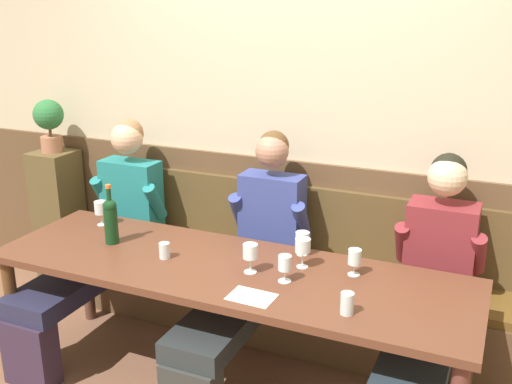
{
  "coord_description": "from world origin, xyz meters",
  "views": [
    {
      "loc": [
        1.25,
        -2.28,
        2.02
      ],
      "look_at": [
        0.04,
        0.46,
        1.05
      ],
      "focal_mm": 41.73,
      "sensor_mm": 36.0,
      "label": 1
    }
  ],
  "objects_px": {
    "person_left_seat": "(102,234)",
    "water_tumbler_center": "(164,251)",
    "wall_bench": "(273,292)",
    "wine_glass_mid_left": "(101,209)",
    "person_center_right_seat": "(430,294)",
    "wine_bottle_amber_mid": "(111,219)",
    "wine_glass_center_front": "(355,258)",
    "person_right_seat": "(249,263)",
    "wine_glass_by_bottle": "(303,247)",
    "dining_table": "(227,280)",
    "wine_glass_right_end": "(285,264)",
    "wine_glass_near_bucket": "(250,253)",
    "wine_glass_mid_right": "(302,239)",
    "potted_plant": "(49,121)",
    "water_tumbler_left": "(347,303)"
  },
  "relations": [
    {
      "from": "dining_table",
      "to": "wine_bottle_amber_mid",
      "type": "xyz_separation_m",
      "value": [
        -0.72,
        0.02,
        0.22
      ]
    },
    {
      "from": "dining_table",
      "to": "wine_glass_right_end",
      "type": "relative_size",
      "value": 18.6
    },
    {
      "from": "dining_table",
      "to": "wine_bottle_amber_mid",
      "type": "relative_size",
      "value": 7.37
    },
    {
      "from": "wine_glass_near_bucket",
      "to": "water_tumbler_center",
      "type": "relative_size",
      "value": 1.78
    },
    {
      "from": "wine_glass_right_end",
      "to": "wine_glass_mid_left",
      "type": "relative_size",
      "value": 0.9
    },
    {
      "from": "person_right_seat",
      "to": "wine_glass_by_bottle",
      "type": "xyz_separation_m",
      "value": [
        0.36,
        -0.15,
        0.21
      ]
    },
    {
      "from": "wall_bench",
      "to": "wine_glass_mid_left",
      "type": "height_order",
      "value": "wall_bench"
    },
    {
      "from": "wine_bottle_amber_mid",
      "to": "wine_glass_center_front",
      "type": "bearing_deg",
      "value": 6.18
    },
    {
      "from": "person_right_seat",
      "to": "wine_glass_by_bottle",
      "type": "height_order",
      "value": "person_right_seat"
    },
    {
      "from": "person_center_right_seat",
      "to": "potted_plant",
      "type": "bearing_deg",
      "value": 172.25
    },
    {
      "from": "wall_bench",
      "to": "person_center_right_seat",
      "type": "height_order",
      "value": "person_center_right_seat"
    },
    {
      "from": "wine_glass_near_bucket",
      "to": "wine_glass_mid_left",
      "type": "distance_m",
      "value": 1.11
    },
    {
      "from": "wine_glass_near_bucket",
      "to": "water_tumbler_left",
      "type": "relative_size",
      "value": 1.52
    },
    {
      "from": "wine_glass_mid_right",
      "to": "wine_glass_by_bottle",
      "type": "xyz_separation_m",
      "value": [
        0.05,
        -0.15,
        0.02
      ]
    },
    {
      "from": "wine_glass_mid_left",
      "to": "water_tumbler_center",
      "type": "height_order",
      "value": "wine_glass_mid_left"
    },
    {
      "from": "person_left_seat",
      "to": "water_tumbler_center",
      "type": "xyz_separation_m",
      "value": [
        0.67,
        -0.33,
        0.14
      ]
    },
    {
      "from": "wine_glass_by_bottle",
      "to": "wine_glass_mid_left",
      "type": "bearing_deg",
      "value": 176.7
    },
    {
      "from": "wine_glass_mid_right",
      "to": "dining_table",
      "type": "bearing_deg",
      "value": -135.85
    },
    {
      "from": "wine_glass_center_front",
      "to": "potted_plant",
      "type": "xyz_separation_m",
      "value": [
        -2.32,
        0.51,
        0.41
      ]
    },
    {
      "from": "wine_glass_mid_left",
      "to": "dining_table",
      "type": "bearing_deg",
      "value": -13.18
    },
    {
      "from": "person_right_seat",
      "to": "wine_glass_mid_left",
      "type": "bearing_deg",
      "value": -175.71
    },
    {
      "from": "wine_glass_right_end",
      "to": "wine_glass_center_front",
      "type": "relative_size",
      "value": 1.0
    },
    {
      "from": "wine_glass_right_end",
      "to": "wine_glass_near_bucket",
      "type": "bearing_deg",
      "value": 172.43
    },
    {
      "from": "wine_bottle_amber_mid",
      "to": "potted_plant",
      "type": "xyz_separation_m",
      "value": [
        -0.98,
        0.66,
        0.36
      ]
    },
    {
      "from": "water_tumbler_center",
      "to": "potted_plant",
      "type": "distance_m",
      "value": 1.6
    },
    {
      "from": "person_center_right_seat",
      "to": "wine_glass_mid_left",
      "type": "height_order",
      "value": "person_center_right_seat"
    },
    {
      "from": "water_tumbler_center",
      "to": "wine_bottle_amber_mid",
      "type": "bearing_deg",
      "value": 171.24
    },
    {
      "from": "wine_glass_near_bucket",
      "to": "potted_plant",
      "type": "distance_m",
      "value": 2.0
    },
    {
      "from": "wine_bottle_amber_mid",
      "to": "wine_glass_near_bucket",
      "type": "bearing_deg",
      "value": -2.26
    },
    {
      "from": "wine_glass_right_end",
      "to": "water_tumbler_center",
      "type": "bearing_deg",
      "value": 179.89
    },
    {
      "from": "person_center_right_seat",
      "to": "water_tumbler_center",
      "type": "distance_m",
      "value": 1.37
    },
    {
      "from": "wall_bench",
      "to": "wine_glass_mid_right",
      "type": "relative_size",
      "value": 21.91
    },
    {
      "from": "wine_glass_by_bottle",
      "to": "water_tumbler_center",
      "type": "height_order",
      "value": "wine_glass_by_bottle"
    },
    {
      "from": "wall_bench",
      "to": "person_left_seat",
      "type": "height_order",
      "value": "person_left_seat"
    },
    {
      "from": "wine_glass_by_bottle",
      "to": "wine_glass_mid_right",
      "type": "bearing_deg",
      "value": 109.93
    },
    {
      "from": "wine_bottle_amber_mid",
      "to": "water_tumbler_center",
      "type": "distance_m",
      "value": 0.39
    },
    {
      "from": "wine_glass_center_front",
      "to": "wine_glass_by_bottle",
      "type": "xyz_separation_m",
      "value": [
        -0.26,
        -0.02,
        0.02
      ]
    },
    {
      "from": "person_right_seat",
      "to": "wine_glass_center_front",
      "type": "distance_m",
      "value": 0.67
    },
    {
      "from": "wine_glass_right_end",
      "to": "wine_glass_mid_left",
      "type": "xyz_separation_m",
      "value": [
        -1.28,
        0.26,
        0.01
      ]
    },
    {
      "from": "water_tumbler_center",
      "to": "person_right_seat",
      "type": "bearing_deg",
      "value": 44.58
    },
    {
      "from": "person_center_right_seat",
      "to": "water_tumbler_left",
      "type": "xyz_separation_m",
      "value": [
        -0.28,
        -0.53,
        0.15
      ]
    },
    {
      "from": "person_right_seat",
      "to": "wine_bottle_amber_mid",
      "type": "bearing_deg",
      "value": -159.06
    },
    {
      "from": "wine_glass_mid_left",
      "to": "wine_glass_by_bottle",
      "type": "height_order",
      "value": "wine_glass_by_bottle"
    },
    {
      "from": "person_center_right_seat",
      "to": "wine_glass_right_end",
      "type": "height_order",
      "value": "person_center_right_seat"
    },
    {
      "from": "wine_glass_mid_left",
      "to": "water_tumbler_center",
      "type": "bearing_deg",
      "value": -23.28
    },
    {
      "from": "wall_bench",
      "to": "potted_plant",
      "type": "height_order",
      "value": "potted_plant"
    },
    {
      "from": "person_left_seat",
      "to": "wine_glass_right_end",
      "type": "height_order",
      "value": "person_left_seat"
    },
    {
      "from": "person_right_seat",
      "to": "wine_glass_right_end",
      "type": "distance_m",
      "value": 0.51
    },
    {
      "from": "wall_bench",
      "to": "dining_table",
      "type": "xyz_separation_m",
      "value": [
        0.0,
        -0.64,
        0.38
      ]
    },
    {
      "from": "wine_bottle_amber_mid",
      "to": "wine_glass_mid_right",
      "type": "height_order",
      "value": "wine_bottle_amber_mid"
    }
  ]
}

